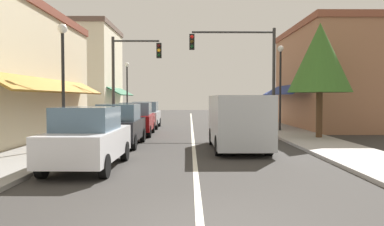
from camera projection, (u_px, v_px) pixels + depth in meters
The scene contains 17 objects.
ground_plane at pixel (192, 130), 23.63m from camera, with size 80.00×80.00×0.00m, color #33302D.
sidewalk_left at pixel (104, 129), 23.59m from camera, with size 2.60×56.00×0.12m, color gray.
sidewalk_right at pixel (280, 129), 23.66m from camera, with size 2.60×56.00×0.12m, color #A39E99.
lane_center_stripe at pixel (192, 130), 23.63m from camera, with size 0.14×52.00×0.01m, color silver.
storefront_right_block at pixel (329, 78), 25.55m from camera, with size 6.18×10.20×6.79m.
storefront_far_left at pixel (83, 74), 33.39m from camera, with size 6.80×8.20×8.35m.
parked_car_nearest_left at pixel (88, 138), 10.83m from camera, with size 1.84×4.13×1.77m.
parked_car_second_left at pixel (120, 125), 15.99m from camera, with size 1.80×4.11×1.77m.
parked_car_third_left at pixel (136, 119), 20.59m from camera, with size 1.86×4.14×1.77m.
parked_car_far_left at pixel (146, 115), 25.50m from camera, with size 1.81×4.11×1.77m.
van_in_lane at pixel (237, 120), 14.85m from camera, with size 2.04×5.20×2.12m.
traffic_signal_mast_arm at pixel (246, 61), 22.20m from camera, with size 5.07×0.50×6.13m.
traffic_signal_left_corner at pixel (129, 69), 22.89m from camera, with size 3.04×0.50×5.72m.
street_lamp_left_near at pixel (63, 66), 14.35m from camera, with size 0.36×0.36×4.82m.
street_lamp_right_mid at pixel (280, 75), 22.20m from camera, with size 0.36×0.36×5.09m.
street_lamp_left_far at pixel (127, 82), 30.37m from camera, with size 0.36×0.36×4.88m.
tree_right_near at pixel (320, 58), 18.21m from camera, with size 3.03×3.03×5.64m.
Camera 1 is at (-0.17, -5.57, 2.03)m, focal length 35.45 mm.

